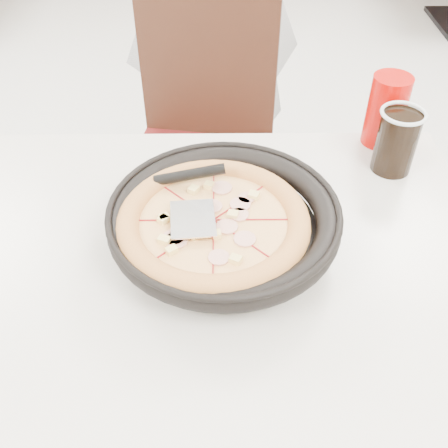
{
  "coord_description": "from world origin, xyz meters",
  "views": [
    {
      "loc": [
        0.32,
        -0.94,
        1.43
      ],
      "look_at": [
        0.33,
        -0.26,
        0.8
      ],
      "focal_mm": 42.0,
      "sensor_mm": 36.0,
      "label": 1
    }
  ],
  "objects_px": {
    "pizza_pan": "(224,227)",
    "red_cup": "(386,111)",
    "pizza": "(214,229)",
    "main_table": "(175,371)",
    "cola_glass": "(396,143)",
    "chair_far": "(198,163)"
  },
  "relations": [
    {
      "from": "main_table",
      "to": "pizza_pan",
      "type": "bearing_deg",
      "value": 16.13
    },
    {
      "from": "chair_far",
      "to": "red_cup",
      "type": "xyz_separation_m",
      "value": [
        0.43,
        -0.3,
        0.35
      ]
    },
    {
      "from": "main_table",
      "to": "chair_far",
      "type": "distance_m",
      "value": 0.67
    },
    {
      "from": "pizza",
      "to": "cola_glass",
      "type": "height_order",
      "value": "cola_glass"
    },
    {
      "from": "pizza_pan",
      "to": "main_table",
      "type": "bearing_deg",
      "value": -163.87
    },
    {
      "from": "pizza",
      "to": "cola_glass",
      "type": "relative_size",
      "value": 2.41
    },
    {
      "from": "pizza",
      "to": "cola_glass",
      "type": "bearing_deg",
      "value": 33.77
    },
    {
      "from": "main_table",
      "to": "red_cup",
      "type": "distance_m",
      "value": 0.75
    },
    {
      "from": "main_table",
      "to": "cola_glass",
      "type": "xyz_separation_m",
      "value": [
        0.47,
        0.26,
        0.44
      ]
    },
    {
      "from": "main_table",
      "to": "cola_glass",
      "type": "relative_size",
      "value": 9.23
    },
    {
      "from": "pizza_pan",
      "to": "pizza",
      "type": "bearing_deg",
      "value": -127.11
    },
    {
      "from": "chair_far",
      "to": "pizza",
      "type": "height_order",
      "value": "chair_far"
    },
    {
      "from": "pizza_pan",
      "to": "pizza",
      "type": "distance_m",
      "value": 0.04
    },
    {
      "from": "chair_far",
      "to": "cola_glass",
      "type": "xyz_separation_m",
      "value": [
        0.43,
        -0.4,
        0.34
      ]
    },
    {
      "from": "pizza_pan",
      "to": "red_cup",
      "type": "relative_size",
      "value": 2.06
    },
    {
      "from": "pizza",
      "to": "red_cup",
      "type": "distance_m",
      "value": 0.52
    },
    {
      "from": "red_cup",
      "to": "cola_glass",
      "type": "bearing_deg",
      "value": -90.39
    },
    {
      "from": "pizza_pan",
      "to": "cola_glass",
      "type": "relative_size",
      "value": 2.54
    },
    {
      "from": "chair_far",
      "to": "cola_glass",
      "type": "bearing_deg",
      "value": 147.12
    },
    {
      "from": "pizza_pan",
      "to": "red_cup",
      "type": "distance_m",
      "value": 0.49
    },
    {
      "from": "chair_far",
      "to": "red_cup",
      "type": "distance_m",
      "value": 0.63
    },
    {
      "from": "main_table",
      "to": "chair_far",
      "type": "xyz_separation_m",
      "value": [
        0.04,
        0.66,
        0.1
      ]
    }
  ]
}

